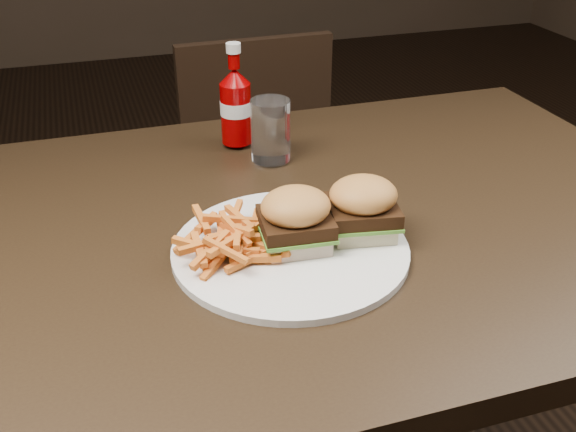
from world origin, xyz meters
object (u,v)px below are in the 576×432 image
object	(u,v)px
plate	(290,249)
tumbler	(271,130)
chair_far	(240,172)
ketchup_bottle	(236,113)
dining_table	(300,227)

from	to	relation	value
plate	tumbler	distance (m)	0.29
chair_far	ketchup_bottle	bearing A→B (deg)	75.14
dining_table	chair_far	world-z (taller)	dining_table
dining_table	ketchup_bottle	world-z (taller)	ketchup_bottle
dining_table	plate	world-z (taller)	plate
dining_table	tumbler	size ratio (longest dim) A/B	11.73
chair_far	dining_table	bearing A→B (deg)	81.49
chair_far	ketchup_bottle	world-z (taller)	ketchup_bottle
dining_table	tumbler	xyz separation A→B (m)	(0.01, 0.19, 0.08)
plate	tumbler	world-z (taller)	tumbler
dining_table	plate	xyz separation A→B (m)	(-0.04, -0.09, 0.03)
dining_table	tumbler	distance (m)	0.20
dining_table	ketchup_bottle	size ratio (longest dim) A/B	11.38
ketchup_bottle	tumbler	world-z (taller)	ketchup_bottle
chair_far	tumbler	xyz separation A→B (m)	(-0.09, -0.61, 0.38)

